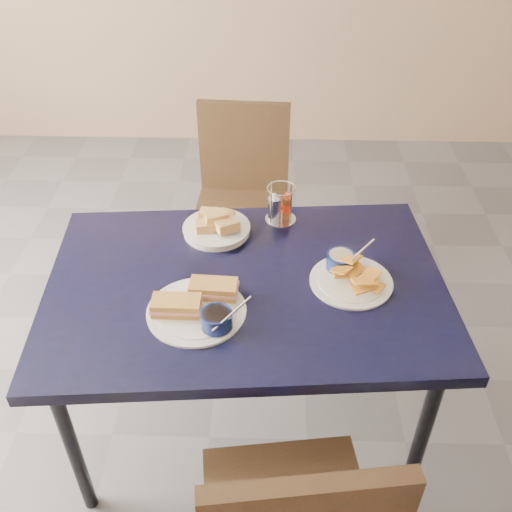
{
  "coord_description": "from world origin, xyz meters",
  "views": [
    {
      "loc": [
        -0.16,
        -1.28,
        1.91
      ],
      "look_at": [
        -0.2,
        0.09,
        0.82
      ],
      "focal_mm": 40.0,
      "sensor_mm": 36.0,
      "label": 1
    }
  ],
  "objects_px": {
    "plantain_plate": "(348,273)",
    "condiment_caddy": "(280,206)",
    "dining_table": "(246,297)",
    "bread_basket": "(217,226)",
    "chair_far": "(242,187)",
    "sandwich_plate": "(200,306)"
  },
  "relations": [
    {
      "from": "chair_far",
      "to": "dining_table",
      "type": "bearing_deg",
      "value": -86.18
    },
    {
      "from": "dining_table",
      "to": "sandwich_plate",
      "type": "bearing_deg",
      "value": -132.67
    },
    {
      "from": "condiment_caddy",
      "to": "sandwich_plate",
      "type": "bearing_deg",
      "value": -115.86
    },
    {
      "from": "sandwich_plate",
      "to": "condiment_caddy",
      "type": "height_order",
      "value": "condiment_caddy"
    },
    {
      "from": "sandwich_plate",
      "to": "bread_basket",
      "type": "height_order",
      "value": "sandwich_plate"
    },
    {
      "from": "dining_table",
      "to": "chair_far",
      "type": "bearing_deg",
      "value": 93.82
    },
    {
      "from": "sandwich_plate",
      "to": "bread_basket",
      "type": "relative_size",
      "value": 1.36
    },
    {
      "from": "chair_far",
      "to": "sandwich_plate",
      "type": "xyz_separation_m",
      "value": [
        -0.06,
        -1.09,
        0.27
      ]
    },
    {
      "from": "dining_table",
      "to": "plantain_plate",
      "type": "bearing_deg",
      "value": 4.5
    },
    {
      "from": "chair_far",
      "to": "sandwich_plate",
      "type": "distance_m",
      "value": 1.12
    },
    {
      "from": "chair_far",
      "to": "condiment_caddy",
      "type": "height_order",
      "value": "condiment_caddy"
    },
    {
      "from": "plantain_plate",
      "to": "condiment_caddy",
      "type": "height_order",
      "value": "condiment_caddy"
    },
    {
      "from": "plantain_plate",
      "to": "condiment_caddy",
      "type": "xyz_separation_m",
      "value": [
        -0.21,
        0.31,
        0.03
      ]
    },
    {
      "from": "sandwich_plate",
      "to": "bread_basket",
      "type": "bearing_deg",
      "value": 87.62
    },
    {
      "from": "dining_table",
      "to": "plantain_plate",
      "type": "distance_m",
      "value": 0.33
    },
    {
      "from": "dining_table",
      "to": "bread_basket",
      "type": "distance_m",
      "value": 0.29
    },
    {
      "from": "dining_table",
      "to": "chair_far",
      "type": "distance_m",
      "value": 0.97
    },
    {
      "from": "dining_table",
      "to": "chair_far",
      "type": "height_order",
      "value": "chair_far"
    },
    {
      "from": "chair_far",
      "to": "plantain_plate",
      "type": "distance_m",
      "value": 1.04
    },
    {
      "from": "dining_table",
      "to": "bread_basket",
      "type": "bearing_deg",
      "value": 113.39
    },
    {
      "from": "dining_table",
      "to": "plantain_plate",
      "type": "relative_size",
      "value": 5.04
    },
    {
      "from": "plantain_plate",
      "to": "chair_far",
      "type": "bearing_deg",
      "value": 112.31
    }
  ]
}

